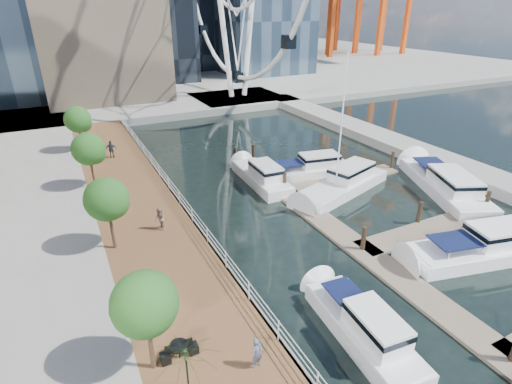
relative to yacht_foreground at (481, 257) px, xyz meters
name	(u,v)px	position (x,y,z in m)	size (l,w,h in m)	color
ground	(426,355)	(-9.33, -4.12, 0.00)	(520.00, 520.00, 0.00)	black
boardwalk	(151,238)	(-18.33, 10.88, 0.50)	(6.00, 60.00, 1.00)	brown
seawall	(194,227)	(-15.33, 10.88, 0.50)	(0.25, 60.00, 1.00)	#595954
land_far	(106,67)	(-9.33, 97.88, 0.50)	(200.00, 114.00, 1.00)	gray
breakwater	(413,151)	(10.67, 15.88, 0.50)	(4.00, 60.00, 1.00)	gray
pier	(238,99)	(4.67, 47.88, 0.50)	(14.00, 12.00, 1.00)	gray
railing	(192,215)	(-15.43, 10.88, 1.52)	(0.10, 60.00, 1.05)	white
floating_docks	(398,215)	(-1.36, 5.86, 0.49)	(16.00, 34.00, 2.60)	#6D6051
street_trees	(107,199)	(-20.73, 9.88, 4.29)	(2.60, 42.60, 4.60)	#3F2B1C
yacht_foreground	(481,257)	(0.00, 0.00, 0.00)	(2.88, 10.75, 2.15)	white
pedestrian_near	(257,353)	(-16.92, -2.00, 1.74)	(0.54, 0.35, 1.47)	#4A4F63
pedestrian_mid	(160,219)	(-17.67, 10.73, 1.80)	(0.78, 0.60, 1.60)	#876C5D
pedestrian_far	(111,149)	(-18.37, 26.52, 1.88)	(1.03, 0.43, 1.76)	#2E3239
moored_yachts	(363,202)	(-1.46, 9.47, 0.00)	(22.84, 32.84, 11.50)	silver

